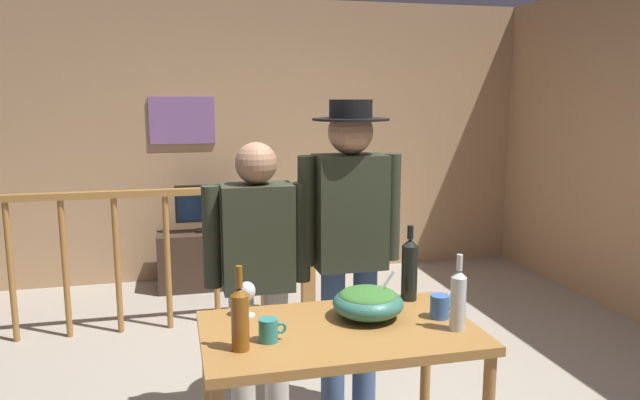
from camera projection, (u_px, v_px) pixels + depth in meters
The scene contains 15 objects.
back_wall at pixel (247, 140), 5.84m from camera, with size 5.64×0.10×2.64m, color tan.
framed_picture at pixel (182, 120), 5.60m from camera, with size 0.59×0.03×0.43m, color #865D98.
stair_railing at pixel (174, 242), 4.53m from camera, with size 2.97×0.10×1.12m.
tv_console at pixel (208, 259), 5.59m from camera, with size 0.90×0.40×0.52m, color #38281E.
flat_screen_tv at pixel (206, 204), 5.47m from camera, with size 0.55×0.12×0.43m.
serving_table at pixel (339, 350), 2.54m from camera, with size 1.14×0.69×0.80m.
salad_bowl at pixel (368, 301), 2.63m from camera, with size 0.31×0.31×0.20m.
wine_glass at pixel (247, 292), 2.65m from camera, with size 0.08×0.08×0.16m.
wine_bottle_amber at pixel (240, 317), 2.29m from camera, with size 0.07×0.07×0.33m.
wine_bottle_clear at pixel (458, 299), 2.48m from camera, with size 0.06×0.06×0.32m.
wine_bottle_dark at pixel (409, 268), 2.85m from camera, with size 0.08×0.08×0.36m.
mug_teal at pixel (269, 330), 2.38m from camera, with size 0.11×0.08×0.09m.
mug_blue at pixel (440, 306), 2.63m from camera, with size 0.12×0.08×0.10m.
person_standing_left at pixel (258, 266), 3.10m from camera, with size 0.55×0.22×1.52m.
person_standing_right at pixel (350, 233), 3.19m from camera, with size 0.56×0.40×1.73m.
Camera 1 is at (-0.71, -2.97, 1.76)m, focal length 34.02 mm.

